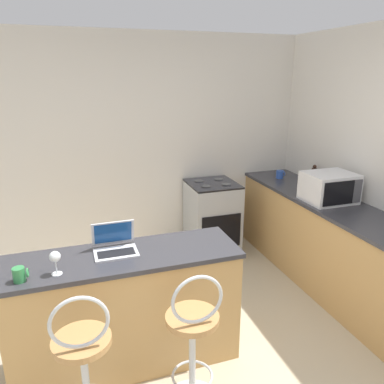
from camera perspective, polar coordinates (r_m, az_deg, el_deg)
The scene contains 12 objects.
wall_back at distance 4.43m, azimuth -8.36°, elevation 6.39°, with size 12.00×0.06×2.60m.
breakfast_bar at distance 2.97m, azimuth -9.89°, elevation -17.26°, with size 1.67×0.53×0.92m.
counter_right at distance 4.10m, azimuth 20.75°, elevation -7.92°, with size 0.62×2.91×0.92m.
bar_stool_near at distance 2.49m, azimuth -16.03°, elevation -24.74°, with size 0.40×0.40×1.04m.
bar_stool_far at distance 2.57m, azimuth 0.18°, elevation -22.39°, with size 0.40×0.40×1.04m.
laptop at distance 2.79m, azimuth -11.70°, elevation -7.74°, with size 0.31×0.25×0.21m.
microwave at distance 3.98m, azimuth 20.19°, elevation 0.66°, with size 0.48×0.40×0.29m.
stove_range at distance 4.57m, azimuth 3.06°, elevation -4.14°, with size 0.56×0.60×0.92m.
mug_green at distance 2.59m, azimuth -24.79°, elevation -11.35°, with size 0.09×0.07×0.09m.
wine_glass_tall at distance 2.55m, azimuth -20.14°, elevation -9.40°, with size 0.07×0.07×0.16m.
pepper_mill at distance 4.58m, azimuth 18.07°, elevation 2.50°, with size 0.06×0.06×0.23m.
mug_blue at distance 4.73m, azimuth 13.26°, elevation 2.64°, with size 0.11×0.09×0.10m.
Camera 1 is at (-0.76, -1.88, 2.14)m, focal length 35.00 mm.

